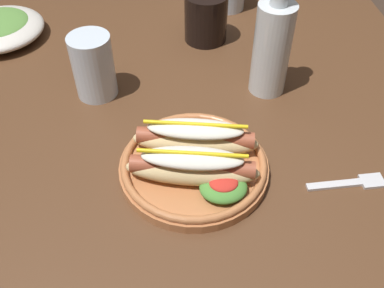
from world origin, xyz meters
TOP-DOWN VIEW (x-y plane):
  - ground_plane at (0.00, 0.00)m, footprint 8.00×8.00m
  - dining_table at (0.00, 0.00)m, footprint 1.13×1.00m
  - hot_dog_plate at (0.08, -0.20)m, footprint 0.23×0.23m
  - fork at (0.31, -0.24)m, footprint 0.12×0.03m
  - soda_cup at (0.14, 0.19)m, footprint 0.09×0.09m
  - water_cup at (-0.08, 0.02)m, footprint 0.07×0.07m
  - glass_bottle at (0.23, 0.00)m, footprint 0.07×0.07m

SIDE VIEW (x-z plane):
  - ground_plane at x=0.00m, z-range 0.00..0.00m
  - dining_table at x=0.00m, z-range 0.27..1.01m
  - fork at x=0.31m, z-range 0.74..0.74m
  - hot_dog_plate at x=0.08m, z-range 0.73..0.80m
  - soda_cup at x=0.14m, z-range 0.74..0.84m
  - water_cup at x=-0.08m, z-range 0.74..0.86m
  - glass_bottle at x=0.23m, z-range 0.71..0.96m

